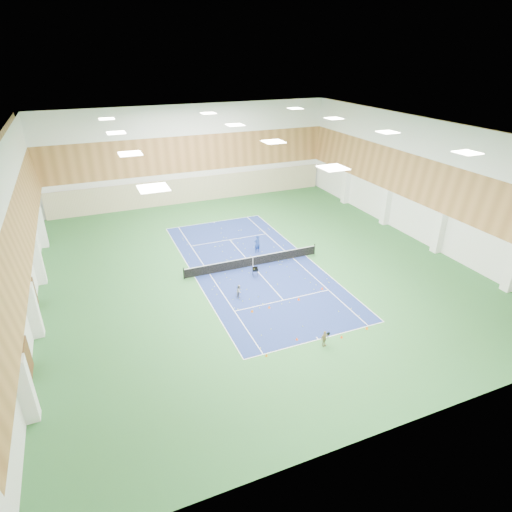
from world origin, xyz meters
The scene contains 22 objects.
ground centered at (0.00, 0.00, 0.00)m, with size 40.00×40.00×0.00m, color #2A622E.
room_shell centered at (0.00, 0.00, 6.00)m, with size 36.00×40.00×12.00m, color white, non-canonical shape.
wood_cladding centered at (0.00, 0.00, 8.00)m, with size 36.00×40.00×8.00m, color #A8723E, non-canonical shape.
ceiling_light_grid centered at (0.00, 0.00, 11.92)m, with size 21.40×25.40×0.06m, color white, non-canonical shape.
court_surface centered at (0.00, 0.00, 0.01)m, with size 10.97×23.77×0.01m, color navy.
tennis_balls_scatter centered at (0.00, 0.00, 0.05)m, with size 10.57×22.77×0.07m, color #BBD524, non-canonical shape.
tennis_net centered at (0.00, 0.00, 0.55)m, with size 12.80×0.10×1.10m, color black, non-canonical shape.
back_curtain centered at (0.00, 19.75, 1.60)m, with size 35.40×0.16×3.20m, color #C6B793.
door_left_a centered at (-17.92, -8.00, 1.10)m, with size 0.08×1.80×2.20m, color #593319.
door_left_b centered at (-17.92, 0.00, 1.10)m, with size 0.08×1.80×2.20m, color #593319.
coach centered at (1.49, 2.57, 0.90)m, with size 0.66×0.43×1.80m, color navy.
child_court centered at (-3.05, -4.62, 0.55)m, with size 0.54×0.42×1.11m, color gray.
child_apron centered at (0.00, -12.59, 0.58)m, with size 0.68×0.28×1.17m, color tan.
ball_cart centered at (-0.55, -1.90, 0.42)m, with size 0.49×0.49×0.84m, color black, non-canonical shape.
cone_svc_a centered at (-2.92, -6.99, 0.12)m, with size 0.22×0.22×0.24m, color orange.
cone_svc_b centered at (-1.50, -7.00, 0.12)m, with size 0.21×0.21×0.23m, color #FF620D.
cone_svc_c centered at (1.13, -6.84, 0.12)m, with size 0.22×0.22×0.25m, color #FA460D.
cone_svc_d centered at (3.70, -6.09, 0.12)m, with size 0.21×0.21×0.23m, color #FF430D.
cone_base_a centered at (-3.99, -12.10, 0.10)m, with size 0.19×0.19×0.21m, color orange.
cone_base_b centered at (-1.39, -11.36, 0.11)m, with size 0.20×0.20×0.22m, color #FF4A0D.
cone_base_c centered at (1.58, -12.32, 0.11)m, with size 0.19×0.19×0.21m, color #FD470D.
cone_base_d centered at (3.79, -12.13, 0.12)m, with size 0.21×0.21×0.23m, color orange.
Camera 1 is at (-13.06, -32.18, 17.96)m, focal length 30.00 mm.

